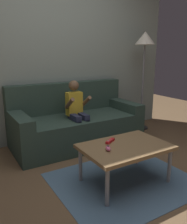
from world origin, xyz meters
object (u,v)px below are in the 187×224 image
Objects in this scene: couch at (76,124)px; coffee_table at (125,149)px; game_remote_red_near_edge at (110,141)px; person_seated_on_couch at (77,110)px; floor_lamp at (145,46)px; nunchuk_pink at (108,148)px.

couch reaches higher than coffee_table.
game_remote_red_near_edge is (-0.08, 0.15, 0.05)m from coffee_table.
floor_lamp is at bearing 9.17° from person_seated_on_couch.
couch is at bearing 87.20° from coffee_table.
coffee_table is (0.00, -1.02, -0.17)m from person_seated_on_couch.
floor_lamp is (1.54, 1.25, 0.96)m from nunchuk_pink.
couch is at bearing 82.55° from game_remote_red_near_edge.
couch is at bearing -178.22° from floor_lamp.
floor_lamp is at bearing 37.79° from game_remote_red_near_edge.
nunchuk_pink is (-0.21, -0.01, 0.06)m from coffee_table.
coffee_table is 6.03× the size of game_remote_red_near_edge.
floor_lamp is (1.32, 1.23, 1.01)m from coffee_table.
game_remote_red_near_edge is at bearing -142.21° from floor_lamp.
couch is at bearing 77.33° from nunchuk_pink.
nunchuk_pink is at bearing -102.67° from couch.
couch is 2.09× the size of coffee_table.
person_seated_on_couch reaches higher than coffee_table.
nunchuk_pink is at bearing -176.13° from coffee_table.
floor_lamp is (1.40, 1.09, 0.97)m from game_remote_red_near_edge.
coffee_table is 0.22m from nunchuk_pink.
couch reaches higher than nunchuk_pink.
floor_lamp is at bearing 1.78° from couch.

